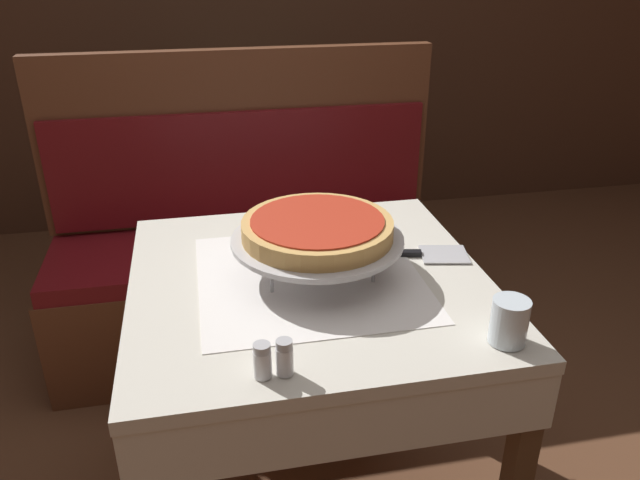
% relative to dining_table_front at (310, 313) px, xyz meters
% --- Properties ---
extents(dining_table_front, '(0.83, 0.83, 0.74)m').
position_rel_dining_table_front_xyz_m(dining_table_front, '(0.00, 0.00, 0.00)').
color(dining_table_front, beige).
rests_on(dining_table_front, ground_plane).
extents(dining_table_rear, '(0.68, 0.68, 0.75)m').
position_rel_dining_table_front_xyz_m(dining_table_rear, '(0.02, 1.65, -0.02)').
color(dining_table_rear, '#1E6B33').
rests_on(dining_table_rear, ground_plane).
extents(booth_bench, '(1.44, 0.49, 1.11)m').
position_rel_dining_table_front_xyz_m(booth_bench, '(-0.07, 0.84, -0.32)').
color(booth_bench, brown).
rests_on(booth_bench, ground_plane).
extents(pizza_pan_stand, '(0.40, 0.40, 0.09)m').
position_rel_dining_table_front_xyz_m(pizza_pan_stand, '(0.02, 0.02, 0.18)').
color(pizza_pan_stand, '#ADADB2').
rests_on(pizza_pan_stand, dining_table_front).
extents(deep_dish_pizza, '(0.35, 0.35, 0.04)m').
position_rel_dining_table_front_xyz_m(deep_dish_pizza, '(0.02, 0.02, 0.22)').
color(deep_dish_pizza, tan).
rests_on(deep_dish_pizza, pizza_pan_stand).
extents(pizza_server, '(0.30, 0.12, 0.01)m').
position_rel_dining_table_front_xyz_m(pizza_server, '(0.28, 0.06, 0.11)').
color(pizza_server, '#BCBCC1').
rests_on(pizza_server, dining_table_front).
extents(water_glass_near, '(0.07, 0.07, 0.09)m').
position_rel_dining_table_front_xyz_m(water_glass_near, '(0.33, -0.33, 0.15)').
color(water_glass_near, silver).
rests_on(water_glass_near, dining_table_front).
extents(salt_shaker, '(0.03, 0.03, 0.07)m').
position_rel_dining_table_front_xyz_m(salt_shaker, '(-0.15, -0.34, 0.14)').
color(salt_shaker, silver).
rests_on(salt_shaker, dining_table_front).
extents(pepper_shaker, '(0.03, 0.03, 0.07)m').
position_rel_dining_table_front_xyz_m(pepper_shaker, '(-0.11, -0.34, 0.14)').
color(pepper_shaker, silver).
rests_on(pepper_shaker, dining_table_front).
extents(condiment_caddy, '(0.11, 0.11, 0.18)m').
position_rel_dining_table_front_xyz_m(condiment_caddy, '(0.01, 1.58, 0.16)').
color(condiment_caddy, black).
rests_on(condiment_caddy, dining_table_rear).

